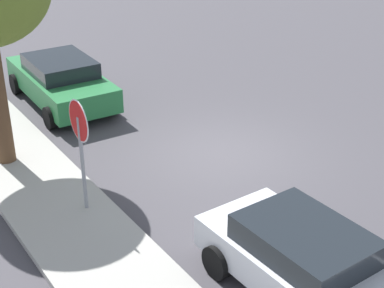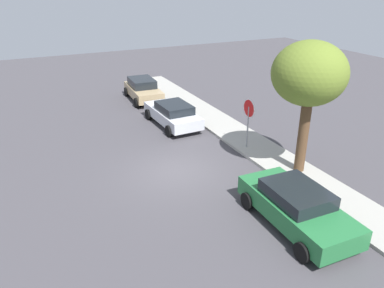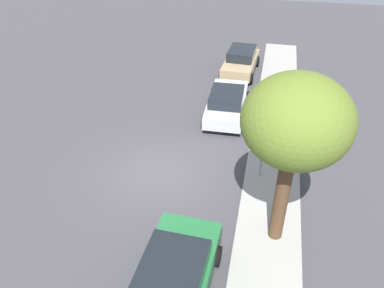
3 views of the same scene
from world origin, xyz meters
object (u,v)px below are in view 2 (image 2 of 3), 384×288
Objects in this scene: stop_sign at (248,115)px; parked_car_green at (296,206)px; street_tree_near_corner at (309,75)px; parked_car_silver at (173,114)px; parked_car_tan at (143,89)px.

stop_sign is 0.56× the size of parked_car_green.
street_tree_near_corner is at bearing 14.81° from stop_sign.
street_tree_near_corner reaches higher than stop_sign.
street_tree_near_corner reaches higher than parked_car_silver.
stop_sign is 0.46× the size of street_tree_near_corner.
street_tree_near_corner is (12.95, 2.66, 3.54)m from parked_car_tan.
street_tree_near_corner reaches higher than parked_car_green.
stop_sign reaches higher than parked_car_green.
stop_sign is 6.36m from parked_car_green.
parked_car_green is at bearing -41.63° from street_tree_near_corner.
parked_car_tan is at bearing -168.40° from street_tree_near_corner.
parked_car_green is (5.95, -1.97, -1.05)m from stop_sign.
parked_car_tan is (-10.07, -1.90, -1.05)m from stop_sign.
parked_car_green is 0.81× the size of street_tree_near_corner.
parked_car_tan is (-5.44, 0.09, 0.04)m from parked_car_silver.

